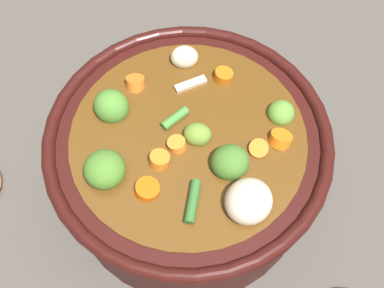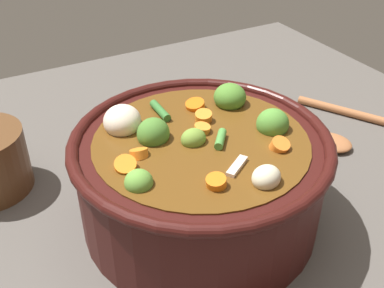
{
  "view_description": "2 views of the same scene",
  "coord_description": "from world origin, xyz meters",
  "views": [
    {
      "loc": [
        0.24,
        0.04,
        0.54
      ],
      "look_at": [
        -0.0,
        0.0,
        0.1
      ],
      "focal_mm": 42.55,
      "sensor_mm": 36.0,
      "label": 1
    },
    {
      "loc": [
        -0.4,
        0.23,
        0.42
      ],
      "look_at": [
        0.0,
        0.01,
        0.12
      ],
      "focal_mm": 43.88,
      "sensor_mm": 36.0,
      "label": 2
    }
  ],
  "objects": [
    {
      "name": "cooking_pot",
      "position": [
        0.0,
        0.0,
        0.07
      ],
      "size": [
        0.31,
        0.31,
        0.15
      ],
      "color": "#38110F",
      "rests_on": "ground_plane"
    },
    {
      "name": "ground_plane",
      "position": [
        0.0,
        0.0,
        0.0
      ],
      "size": [
        1.1,
        1.1,
        0.0
      ],
      "primitive_type": "plane",
      "color": "#514C47"
    },
    {
      "name": "wooden_spoon",
      "position": [
        0.06,
        -0.3,
        0.01
      ],
      "size": [
        0.18,
        0.19,
        0.02
      ],
      "color": "#A26239",
      "rests_on": "ground_plane"
    }
  ]
}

